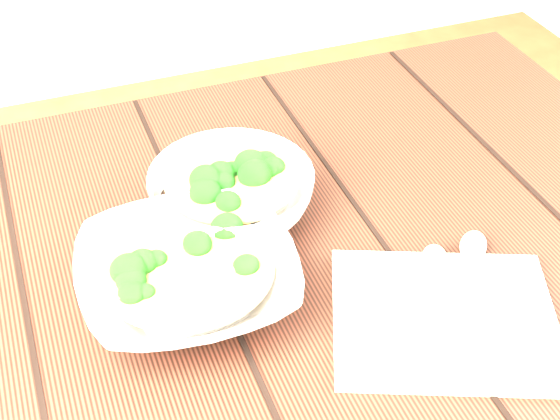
{
  "coord_description": "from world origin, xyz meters",
  "views": [
    {
      "loc": [
        -0.17,
        -0.6,
        1.35
      ],
      "look_at": [
        0.07,
        0.03,
        0.8
      ],
      "focal_mm": 50.0,
      "sensor_mm": 36.0,
      "label": 1
    }
  ],
  "objects_px": {
    "soup_bowl_back": "(232,193)",
    "trivet": "(193,214)",
    "table": "(236,346)",
    "napkin": "(444,318)",
    "soup_bowl_front": "(188,277)"
  },
  "relations": [
    {
      "from": "trivet",
      "to": "napkin",
      "type": "height_order",
      "value": "trivet"
    },
    {
      "from": "soup_bowl_back",
      "to": "trivet",
      "type": "bearing_deg",
      "value": 177.93
    },
    {
      "from": "soup_bowl_front",
      "to": "soup_bowl_back",
      "type": "relative_size",
      "value": 1.15
    },
    {
      "from": "trivet",
      "to": "napkin",
      "type": "distance_m",
      "value": 0.32
    },
    {
      "from": "trivet",
      "to": "napkin",
      "type": "xyz_separation_m",
      "value": [
        0.2,
        -0.25,
        -0.01
      ]
    },
    {
      "from": "soup_bowl_front",
      "to": "napkin",
      "type": "bearing_deg",
      "value": -28.57
    },
    {
      "from": "soup_bowl_back",
      "to": "trivet",
      "type": "height_order",
      "value": "soup_bowl_back"
    },
    {
      "from": "soup_bowl_back",
      "to": "trivet",
      "type": "distance_m",
      "value": 0.05
    },
    {
      "from": "table",
      "to": "trivet",
      "type": "distance_m",
      "value": 0.17
    },
    {
      "from": "table",
      "to": "napkin",
      "type": "relative_size",
      "value": 5.26
    },
    {
      "from": "table",
      "to": "trivet",
      "type": "height_order",
      "value": "trivet"
    },
    {
      "from": "table",
      "to": "soup_bowl_back",
      "type": "xyz_separation_m",
      "value": [
        0.03,
        0.1,
        0.15
      ]
    },
    {
      "from": "trivet",
      "to": "napkin",
      "type": "bearing_deg",
      "value": -51.0
    },
    {
      "from": "soup_bowl_back",
      "to": "table",
      "type": "bearing_deg",
      "value": -108.74
    },
    {
      "from": "napkin",
      "to": "table",
      "type": "bearing_deg",
      "value": 164.4
    }
  ]
}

